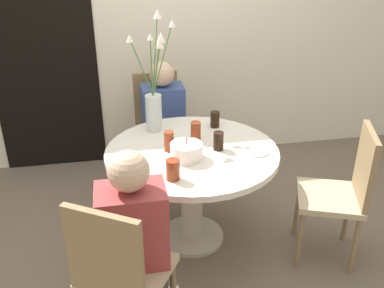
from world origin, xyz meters
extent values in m
plane|color=#6B5B4C|center=(0.00, 0.00, 0.00)|extent=(16.00, 16.00, 0.00)
cube|color=beige|center=(0.00, 1.37, 1.30)|extent=(8.00, 0.05, 2.60)
cube|color=black|center=(-1.04, 1.34, 1.02)|extent=(0.90, 0.01, 2.05)
cylinder|color=silver|center=(0.00, 0.00, 0.69)|extent=(1.13, 1.13, 0.04)
cylinder|color=#B7AD99|center=(0.00, 0.00, 0.35)|extent=(0.15, 0.15, 0.64)
cylinder|color=#B7AD99|center=(0.00, 0.00, 0.01)|extent=(0.45, 0.45, 0.03)
cube|color=tan|center=(-0.10, 0.89, 0.45)|extent=(0.44, 0.44, 0.04)
cube|color=olive|center=(-0.12, 1.08, 0.70)|extent=(0.38, 0.08, 0.46)
cylinder|color=olive|center=(-0.25, 0.71, 0.21)|extent=(0.03, 0.03, 0.43)
cylinder|color=olive|center=(0.09, 0.74, 0.21)|extent=(0.03, 0.03, 0.43)
cylinder|color=olive|center=(-0.28, 1.05, 0.21)|extent=(0.03, 0.03, 0.43)
cylinder|color=olive|center=(0.05, 1.08, 0.21)|extent=(0.03, 0.03, 0.43)
cube|color=tan|center=(-0.47, -0.76, 0.45)|extent=(0.55, 0.55, 0.04)
cube|color=olive|center=(-0.57, -0.92, 0.70)|extent=(0.34, 0.23, 0.46)
cylinder|color=olive|center=(-0.53, -0.53, 0.21)|extent=(0.03, 0.03, 0.43)
cube|color=tan|center=(0.84, -0.32, 0.45)|extent=(0.52, 0.52, 0.04)
cube|color=olive|center=(1.01, -0.39, 0.70)|extent=(0.17, 0.37, 0.46)
cylinder|color=olive|center=(0.74, -0.10, 0.21)|extent=(0.03, 0.03, 0.43)
cylinder|color=olive|center=(0.62, -0.42, 0.21)|extent=(0.03, 0.03, 0.43)
cylinder|color=olive|center=(1.06, -0.22, 0.21)|extent=(0.03, 0.03, 0.43)
cylinder|color=olive|center=(0.94, -0.54, 0.21)|extent=(0.03, 0.03, 0.43)
cylinder|color=white|center=(-0.06, -0.11, 0.76)|extent=(0.20, 0.20, 0.10)
cylinder|color=#E54C4C|center=(-0.06, -0.11, 0.84)|extent=(0.01, 0.01, 0.04)
cylinder|color=silver|center=(-0.21, 0.36, 0.84)|extent=(0.12, 0.12, 0.26)
cylinder|color=#4C7538|center=(-0.21, 0.31, 1.19)|extent=(0.02, 0.12, 0.43)
cone|color=silver|center=(-0.22, 0.25, 1.40)|extent=(0.04, 0.04, 0.04)
cylinder|color=#4C7538|center=(-0.13, 0.39, 1.21)|extent=(0.16, 0.06, 0.48)
cone|color=silver|center=(-0.05, 0.41, 1.45)|extent=(0.05, 0.05, 0.05)
cylinder|color=#4C7538|center=(-0.18, 0.30, 1.17)|extent=(0.05, 0.13, 0.39)
cone|color=silver|center=(-0.16, 0.24, 1.36)|extent=(0.05, 0.05, 0.06)
cylinder|color=#4C7538|center=(-0.27, 0.36, 1.17)|extent=(0.14, 0.02, 0.40)
cone|color=silver|center=(-0.34, 0.35, 1.37)|extent=(0.05, 0.05, 0.05)
cylinder|color=#4C7538|center=(-0.17, 0.36, 1.17)|extent=(0.08, 0.01, 0.40)
cone|color=silver|center=(-0.14, 0.36, 1.37)|extent=(0.06, 0.06, 0.07)
cylinder|color=#4C7538|center=(-0.17, 0.43, 1.23)|extent=(0.07, 0.15, 0.53)
cone|color=silver|center=(-0.14, 0.50, 1.50)|extent=(0.06, 0.06, 0.07)
cylinder|color=white|center=(0.40, -0.11, 0.72)|extent=(0.17, 0.17, 0.01)
cylinder|color=black|center=(0.23, 0.33, 0.77)|extent=(0.07, 0.07, 0.12)
cylinder|color=black|center=(0.17, -0.03, 0.77)|extent=(0.07, 0.07, 0.12)
cylinder|color=maroon|center=(-0.18, -0.35, 0.77)|extent=(0.08, 0.08, 0.12)
cylinder|color=maroon|center=(0.05, 0.13, 0.78)|extent=(0.07, 0.07, 0.13)
cylinder|color=maroon|center=(-0.15, 0.01, 0.78)|extent=(0.06, 0.06, 0.13)
cube|color=#383333|center=(-0.09, 0.81, 0.23)|extent=(0.31, 0.24, 0.47)
cube|color=#33477F|center=(-0.09, 0.81, 0.68)|extent=(0.34, 0.24, 0.42)
sphere|color=#D1A889|center=(-0.09, 0.81, 0.99)|extent=(0.20, 0.20, 0.20)
cube|color=#993838|center=(-0.43, -0.70, 0.68)|extent=(0.34, 0.24, 0.42)
sphere|color=#D1A889|center=(-0.43, -0.70, 0.99)|extent=(0.20, 0.20, 0.20)
camera|label=1|loc=(-0.47, -2.44, 1.96)|focal=40.00mm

